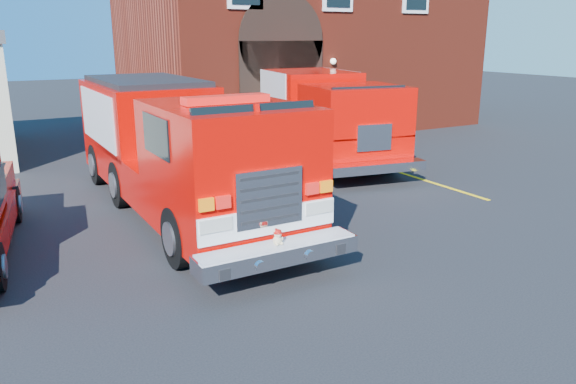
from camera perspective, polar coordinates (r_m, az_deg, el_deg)
ground at (r=12.16m, az=-2.80°, el=-4.58°), size 100.00×100.00×0.00m
parking_stripe_near at (r=16.67m, az=15.92°, el=0.45°), size 0.12×3.00×0.01m
parking_stripe_mid at (r=18.81m, az=9.47°, el=2.54°), size 0.12×3.00×0.01m
parking_stripe_far at (r=21.17m, az=4.38°, el=4.16°), size 0.12×3.00×0.01m
fire_station at (r=28.00m, az=0.72°, el=15.74°), size 15.20×10.20×8.45m
fire_engine at (r=13.83m, az=-11.23°, el=4.55°), size 2.95×10.09×3.11m
secondary_truck at (r=20.06m, az=2.80°, el=8.23°), size 4.37×9.51×2.97m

